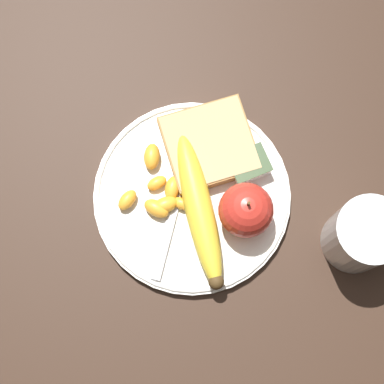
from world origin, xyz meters
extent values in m
plane|color=#332116|center=(0.00, 0.00, 0.00)|extent=(3.00, 3.00, 0.00)
cylinder|color=silver|center=(0.00, 0.00, 0.01)|extent=(0.25, 0.25, 0.01)
torus|color=silver|center=(0.00, 0.00, 0.01)|extent=(0.25, 0.25, 0.01)
cylinder|color=silver|center=(0.17, -0.13, 0.05)|extent=(0.08, 0.08, 0.09)
cylinder|color=#F4A81E|center=(0.17, -0.13, 0.04)|extent=(0.07, 0.07, 0.08)
sphere|color=red|center=(0.05, -0.05, 0.05)|extent=(0.07, 0.07, 0.07)
cylinder|color=brown|center=(0.05, -0.05, 0.08)|extent=(0.00, 0.00, 0.01)
ellipsoid|color=yellow|center=(0.00, -0.02, 0.03)|extent=(0.07, 0.20, 0.04)
sphere|color=#473319|center=(-0.02, -0.11, 0.03)|extent=(0.02, 0.02, 0.02)
cube|color=olive|center=(0.05, 0.05, 0.02)|extent=(0.12, 0.12, 0.02)
cube|color=tan|center=(0.05, 0.05, 0.02)|extent=(0.12, 0.11, 0.02)
cube|color=#B2B2B7|center=(-0.04, -0.03, 0.01)|extent=(0.09, 0.11, 0.00)
cube|color=#B2B2B7|center=(0.01, 0.05, 0.01)|extent=(0.05, 0.06, 0.00)
cube|color=white|center=(0.08, 0.01, 0.02)|extent=(0.05, 0.04, 0.02)
cube|color=#334728|center=(0.08, 0.01, 0.03)|extent=(0.05, 0.04, 0.00)
ellipsoid|color=#F9A32D|center=(-0.03, 0.07, 0.02)|extent=(0.03, 0.04, 0.02)
ellipsoid|color=#F9A32D|center=(-0.08, 0.02, 0.02)|extent=(0.03, 0.03, 0.02)
ellipsoid|color=#F9A32D|center=(-0.02, 0.02, 0.02)|extent=(0.03, 0.04, 0.02)
ellipsoid|color=#F9A32D|center=(-0.05, 0.00, 0.02)|extent=(0.04, 0.04, 0.02)
ellipsoid|color=#F9A32D|center=(-0.02, -0.01, 0.02)|extent=(0.03, 0.03, 0.01)
ellipsoid|color=#F9A32D|center=(-0.04, 0.03, 0.02)|extent=(0.03, 0.02, 0.01)
ellipsoid|color=#F9A32D|center=(-0.04, 0.00, 0.02)|extent=(0.03, 0.02, 0.02)
camera|label=1|loc=(-0.07, -0.17, 0.81)|focal=60.00mm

